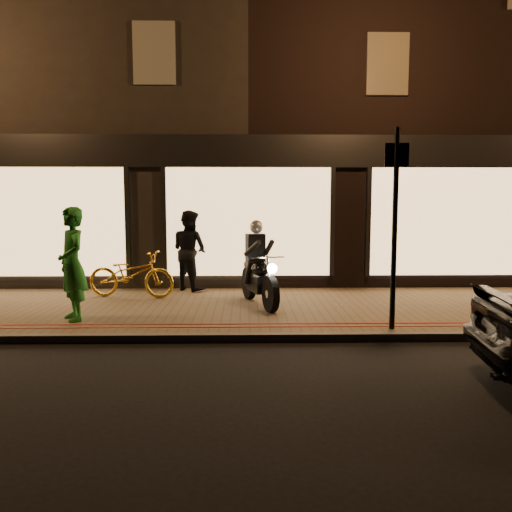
{
  "coord_description": "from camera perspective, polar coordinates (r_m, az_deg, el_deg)",
  "views": [
    {
      "loc": [
        -0.05,
        -7.08,
        2.01
      ],
      "look_at": [
        0.12,
        1.59,
        1.1
      ],
      "focal_mm": 35.0,
      "sensor_mm": 36.0,
      "label": 1
    }
  ],
  "objects": [
    {
      "name": "kerb_stone",
      "position": [
        7.39,
        -0.71,
        -9.32
      ],
      "size": [
        50.0,
        0.14,
        0.12
      ],
      "primitive_type": "cube",
      "color": "#59544C",
      "rests_on": "ground"
    },
    {
      "name": "sidewalk",
      "position": [
        9.28,
        -0.8,
        -6.14
      ],
      "size": [
        50.0,
        4.0,
        0.12
      ],
      "primitive_type": "cube",
      "color": "brown",
      "rests_on": "ground"
    },
    {
      "name": "building_row",
      "position": [
        16.22,
        -0.96,
        13.92
      ],
      "size": [
        48.0,
        10.11,
        8.5
      ],
      "color": "black",
      "rests_on": "ground"
    },
    {
      "name": "bicycle_gold",
      "position": [
        10.39,
        -14.07,
        -2.04
      ],
      "size": [
        1.88,
        0.94,
        0.94
      ],
      "primitive_type": "imported",
      "rotation": [
        0.0,
        0.0,
        1.39
      ],
      "color": "gold",
      "rests_on": "sidewalk"
    },
    {
      "name": "sign_post",
      "position": [
        7.71,
        15.59,
        4.19
      ],
      "size": [
        0.35,
        0.09,
        3.0
      ],
      "rotation": [
        0.0,
        0.0,
        -0.07
      ],
      "color": "black",
      "rests_on": "sidewalk"
    },
    {
      "name": "red_kerb_lines",
      "position": [
        7.86,
        -0.74,
        -7.91
      ],
      "size": [
        50.0,
        0.26,
        0.01
      ],
      "color": "maroon",
      "rests_on": "sidewalk"
    },
    {
      "name": "motorcycle",
      "position": [
        9.33,
        0.27,
        -1.86
      ],
      "size": [
        0.77,
        1.89,
        1.59
      ],
      "rotation": [
        0.0,
        0.0,
        0.29
      ],
      "color": "black",
      "rests_on": "sidewalk"
    },
    {
      "name": "ground",
      "position": [
        7.36,
        -0.71,
        -9.87
      ],
      "size": [
        90.0,
        90.0,
        0.0
      ],
      "primitive_type": "plane",
      "color": "black",
      "rests_on": "ground"
    },
    {
      "name": "person_green",
      "position": [
        8.58,
        -20.26,
        -0.86
      ],
      "size": [
        0.75,
        0.8,
        1.84
      ],
      "primitive_type": "imported",
      "rotation": [
        0.0,
        0.0,
        -0.96
      ],
      "color": "#227F28",
      "rests_on": "sidewalk"
    },
    {
      "name": "person_dark",
      "position": [
        10.99,
        -7.61,
        0.64
      ],
      "size": [
        1.08,
        1.05,
        1.75
      ],
      "primitive_type": "imported",
      "rotation": [
        0.0,
        0.0,
        2.44
      ],
      "color": "black",
      "rests_on": "sidewalk"
    }
  ]
}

